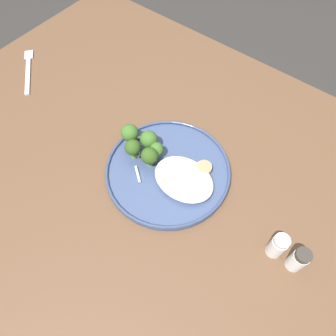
{
  "coord_description": "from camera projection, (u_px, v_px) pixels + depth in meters",
  "views": [
    {
      "loc": [
        0.22,
        -0.28,
        1.38
      ],
      "look_at": [
        -0.02,
        0.03,
        0.76
      ],
      "focal_mm": 34.37,
      "sensor_mm": 36.0,
      "label": 1
    }
  ],
  "objects": [
    {
      "name": "dinner_fork",
      "position": [
        28.0,
        70.0,
        0.93
      ],
      "size": [
        0.15,
        0.13,
        0.0
      ],
      "color": "silver",
      "rests_on": "wooden_dining_table"
    },
    {
      "name": "salt_shaker",
      "position": [
        278.0,
        246.0,
        0.63
      ],
      "size": [
        0.03,
        0.03,
        0.07
      ],
      "color": "white",
      "rests_on": "wooden_dining_table"
    },
    {
      "name": "noodle_bed",
      "position": [
        184.0,
        179.0,
        0.72
      ],
      "size": [
        0.14,
        0.11,
        0.02
      ],
      "color": "beige",
      "rests_on": "dinner_plate"
    },
    {
      "name": "seared_scallop_front_small",
      "position": [
        194.0,
        171.0,
        0.73
      ],
      "size": [
        0.03,
        0.03,
        0.02
      ],
      "color": "beige",
      "rests_on": "dinner_plate"
    },
    {
      "name": "pepper_shaker",
      "position": [
        298.0,
        260.0,
        0.61
      ],
      "size": [
        0.03,
        0.03,
        0.07
      ],
      "color": "white",
      "rests_on": "wooden_dining_table"
    },
    {
      "name": "broccoli_floret_right_tilted",
      "position": [
        130.0,
        133.0,
        0.75
      ],
      "size": [
        0.04,
        0.04,
        0.06
      ],
      "color": "#7A994C",
      "rests_on": "dinner_plate"
    },
    {
      "name": "seared_scallop_tiny_bay",
      "position": [
        169.0,
        181.0,
        0.71
      ],
      "size": [
        0.03,
        0.03,
        0.02
      ],
      "color": "beige",
      "rests_on": "dinner_plate"
    },
    {
      "name": "ground",
      "position": [
        168.0,
        269.0,
        1.36
      ],
      "size": [
        6.0,
        6.0,
        0.0
      ],
      "primitive_type": "plane",
      "color": "#2D2B28"
    },
    {
      "name": "broccoli_floret_rear_charred",
      "position": [
        133.0,
        148.0,
        0.73
      ],
      "size": [
        0.04,
        0.04,
        0.06
      ],
      "color": "#7A994C",
      "rests_on": "dinner_plate"
    },
    {
      "name": "onion_sliver_short_strip",
      "position": [
        146.0,
        140.0,
        0.78
      ],
      "size": [
        0.05,
        0.02,
        0.0
      ],
      "primitive_type": "cube",
      "rotation": [
        0.0,
        0.0,
        0.33
      ],
      "color": "silver",
      "rests_on": "dinner_plate"
    },
    {
      "name": "broccoli_floret_beside_noodles",
      "position": [
        149.0,
        140.0,
        0.75
      ],
      "size": [
        0.04,
        0.04,
        0.06
      ],
      "color": "#89A356",
      "rests_on": "dinner_plate"
    },
    {
      "name": "seared_scallop_left_edge",
      "position": [
        204.0,
        168.0,
        0.73
      ],
      "size": [
        0.03,
        0.03,
        0.02
      ],
      "color": "#E5C689",
      "rests_on": "dinner_plate"
    },
    {
      "name": "onion_sliver_curled_piece",
      "position": [
        145.0,
        150.0,
        0.77
      ],
      "size": [
        0.01,
        0.05,
        0.0
      ],
      "primitive_type": "cube",
      "rotation": [
        0.0,
        0.0,
        4.73
      ],
      "color": "silver",
      "rests_on": "dinner_plate"
    },
    {
      "name": "broccoli_floret_left_leaning",
      "position": [
        157.0,
        149.0,
        0.74
      ],
      "size": [
        0.03,
        0.03,
        0.05
      ],
      "color": "#89A356",
      "rests_on": "dinner_plate"
    },
    {
      "name": "dinner_plate",
      "position": [
        168.0,
        171.0,
        0.75
      ],
      "size": [
        0.29,
        0.29,
        0.02
      ],
      "color": "#38476B",
      "rests_on": "wooden_dining_table"
    },
    {
      "name": "onion_sliver_long_sliver",
      "position": [
        138.0,
        174.0,
        0.73
      ],
      "size": [
        0.04,
        0.03,
        0.0
      ],
      "primitive_type": "cube",
      "rotation": [
        0.0,
        0.0,
        5.64
      ],
      "color": "silver",
      "rests_on": "dinner_plate"
    },
    {
      "name": "onion_sliver_pale_crescent",
      "position": [
        137.0,
        152.0,
        0.77
      ],
      "size": [
        0.04,
        0.01,
        0.0
      ],
      "primitive_type": "cube",
      "rotation": [
        0.0,
        0.0,
        3.29
      ],
      "color": "silver",
      "rests_on": "dinner_plate"
    },
    {
      "name": "seared_scallop_half_hidden",
      "position": [
        185.0,
        164.0,
        0.74
      ],
      "size": [
        0.02,
        0.02,
        0.02
      ],
      "color": "#DBB77A",
      "rests_on": "dinner_plate"
    },
    {
      "name": "wooden_dining_table",
      "position": [
        168.0,
        201.0,
        0.8
      ],
      "size": [
        1.4,
        1.0,
        0.74
      ],
      "color": "brown",
      "rests_on": "ground"
    },
    {
      "name": "broccoli_floret_tall_stalk",
      "position": [
        149.0,
        156.0,
        0.72
      ],
      "size": [
        0.04,
        0.04,
        0.05
      ],
      "color": "#7A994C",
      "rests_on": "dinner_plate"
    }
  ]
}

